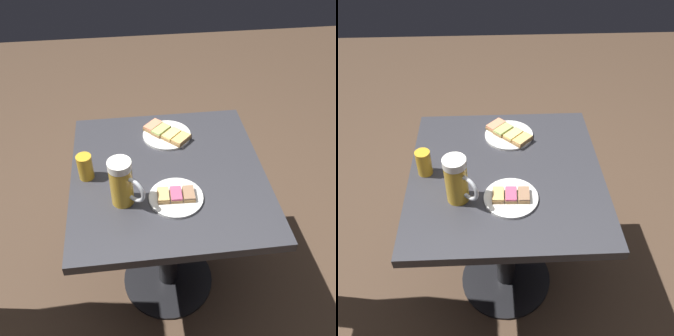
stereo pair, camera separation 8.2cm
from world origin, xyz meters
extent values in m
plane|color=#4C3828|center=(0.00, 0.00, 0.00)|extent=(6.00, 6.00, 0.00)
cylinder|color=black|center=(0.00, 0.00, 0.01)|extent=(0.44, 0.44, 0.01)
cylinder|color=black|center=(0.00, 0.00, 0.37)|extent=(0.09, 0.09, 0.70)
cube|color=#333338|center=(0.00, 0.00, 0.72)|extent=(0.76, 0.73, 0.04)
cylinder|color=white|center=(0.22, -0.02, 0.74)|extent=(0.20, 0.20, 0.01)
cube|color=#9E7547|center=(0.27, 0.03, 0.75)|extent=(0.09, 0.09, 0.01)
cube|color=#EA8E66|center=(0.27, 0.03, 0.76)|extent=(0.09, 0.09, 0.01)
cube|color=#9E7547|center=(0.24, 0.00, 0.75)|extent=(0.09, 0.09, 0.01)
cube|color=#ADC66B|center=(0.24, 0.00, 0.76)|extent=(0.09, 0.09, 0.01)
cube|color=#9E7547|center=(0.20, -0.04, 0.75)|extent=(0.09, 0.09, 0.01)
cube|color=#EFE07A|center=(0.20, -0.04, 0.76)|extent=(0.09, 0.09, 0.01)
cube|color=#9E7547|center=(0.17, -0.07, 0.75)|extent=(0.09, 0.09, 0.01)
cube|color=#E5B266|center=(0.17, -0.07, 0.76)|extent=(0.09, 0.09, 0.01)
cylinder|color=white|center=(-0.14, -0.01, 0.74)|extent=(0.19, 0.19, 0.01)
cube|color=#9E7547|center=(-0.14, -0.06, 0.75)|extent=(0.07, 0.04, 0.01)
cube|color=#997051|center=(-0.14, -0.06, 0.76)|extent=(0.07, 0.04, 0.01)
cube|color=#9E7547|center=(-0.14, -0.01, 0.75)|extent=(0.07, 0.04, 0.01)
cube|color=#BC4C70|center=(-0.14, -0.01, 0.76)|extent=(0.07, 0.04, 0.01)
cube|color=#9E7547|center=(-0.14, 0.03, 0.75)|extent=(0.07, 0.04, 0.01)
cube|color=#E5B266|center=(-0.14, 0.03, 0.76)|extent=(0.07, 0.04, 0.01)
cylinder|color=gold|center=(-0.13, 0.17, 0.81)|extent=(0.08, 0.08, 0.15)
cylinder|color=white|center=(-0.13, 0.17, 0.90)|extent=(0.08, 0.08, 0.03)
torus|color=silver|center=(-0.16, 0.13, 0.82)|extent=(0.08, 0.08, 0.10)
cylinder|color=gold|center=(0.01, 0.30, 0.78)|extent=(0.06, 0.06, 0.10)
camera|label=1|loc=(-1.05, 0.13, 1.71)|focal=40.73mm
camera|label=2|loc=(-1.05, 0.05, 1.71)|focal=40.73mm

